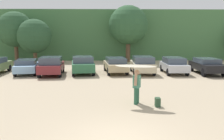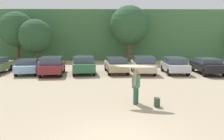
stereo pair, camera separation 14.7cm
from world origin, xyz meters
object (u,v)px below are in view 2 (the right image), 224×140
(parked_car_maroon, at_px, (52,65))
(backpack_dropped, at_px, (157,102))
(parked_car_champagne, at_px, (143,65))
(surfboard_cream, at_px, (135,66))
(person_adult, at_px, (136,85))
(parked_car_tan, at_px, (116,65))
(parked_car_sky_blue, at_px, (28,66))
(parked_car_black, at_px, (208,65))
(parked_car_forest_green, at_px, (83,65))
(parked_car_silver, at_px, (175,65))

(parked_car_maroon, bearing_deg, backpack_dropped, -148.01)
(parked_car_champagne, distance_m, surfboard_cream, 10.07)
(person_adult, bearing_deg, backpack_dropped, 170.39)
(parked_car_tan, distance_m, surfboard_cream, 10.42)
(parked_car_sky_blue, relative_size, parked_car_black, 0.97)
(backpack_dropped, bearing_deg, parked_car_forest_green, 114.05)
(parked_car_silver, height_order, surfboard_cream, surfboard_cream)
(parked_car_tan, bearing_deg, parked_car_sky_blue, 86.48)
(parked_car_tan, height_order, parked_car_black, parked_car_tan)
(parked_car_tan, height_order, parked_car_silver, parked_car_silver)
(parked_car_maroon, bearing_deg, person_adult, -150.30)
(backpack_dropped, bearing_deg, person_adult, 150.09)
(parked_car_tan, bearing_deg, surfboard_cream, 177.25)
(parked_car_forest_green, height_order, person_adult, person_adult)
(parked_car_forest_green, height_order, parked_car_champagne, parked_car_champagne)
(parked_car_champagne, distance_m, parked_car_black, 5.86)
(parked_car_sky_blue, bearing_deg, person_adult, -148.31)
(parked_car_forest_green, relative_size, parked_car_tan, 0.90)
(parked_car_sky_blue, bearing_deg, backpack_dropped, -146.84)
(parked_car_sky_blue, relative_size, parked_car_maroon, 1.00)
(parked_car_silver, xyz_separation_m, parked_car_black, (2.96, -0.26, -0.02))
(parked_car_forest_green, distance_m, parked_car_black, 11.28)
(parked_car_silver, relative_size, backpack_dropped, 8.82)
(parked_car_maroon, height_order, person_adult, person_adult)
(parked_car_sky_blue, bearing_deg, parked_car_forest_green, -100.71)
(parked_car_maroon, relative_size, person_adult, 2.50)
(parked_car_tan, relative_size, parked_car_silver, 1.16)
(person_adult, bearing_deg, parked_car_tan, -65.97)
(parked_car_silver, height_order, backpack_dropped, parked_car_silver)
(parked_car_silver, bearing_deg, parked_car_black, -94.72)
(surfboard_cream, bearing_deg, parked_car_silver, -99.84)
(parked_car_maroon, xyz_separation_m, parked_car_black, (13.97, 0.39, -0.07))
(parked_car_sky_blue, height_order, parked_car_tan, parked_car_tan)
(parked_car_silver, distance_m, parked_car_black, 2.97)
(parked_car_maroon, height_order, parked_car_black, parked_car_maroon)
(parked_car_maroon, height_order, parked_car_tan, parked_car_maroon)
(parked_car_maroon, xyz_separation_m, parked_car_forest_green, (2.69, 0.63, -0.01))
(parked_car_maroon, height_order, backpack_dropped, parked_car_maroon)
(parked_car_tan, distance_m, parked_car_silver, 5.35)
(parked_car_tan, bearing_deg, parked_car_black, -100.73)
(person_adult, distance_m, surfboard_cream, 0.98)
(parked_car_silver, xyz_separation_m, person_adult, (-4.66, -9.85, 0.21))
(parked_car_sky_blue, relative_size, person_adult, 2.49)
(parked_car_champagne, distance_m, parked_car_silver, 2.90)
(person_adult, bearing_deg, surfboard_cream, 50.57)
(parked_car_forest_green, xyz_separation_m, parked_car_champagne, (5.42, -0.06, -0.01))
(parked_car_maroon, relative_size, backpack_dropped, 9.87)
(parked_car_silver, bearing_deg, person_adult, 154.93)
(person_adult, height_order, surfboard_cream, surfboard_cream)
(parked_car_maroon, xyz_separation_m, backpack_dropped, (7.34, -9.77, -0.63))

